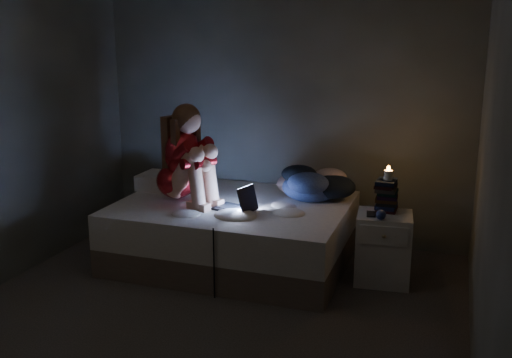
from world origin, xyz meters
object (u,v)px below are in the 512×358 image
at_px(nightstand, 383,248).
at_px(candle, 388,174).
at_px(woman, 176,152).
at_px(phone, 371,214).
at_px(bed, 234,232).
at_px(laptop, 234,197).

distance_m(nightstand, candle, 0.60).
height_order(woman, candle, woman).
height_order(candle, phone, candle).
height_order(bed, woman, woman).
height_order(nightstand, phone, phone).
bearing_deg(bed, woman, -168.39).
bearing_deg(phone, laptop, -175.60).
distance_m(nightstand, phone, 0.32).
bearing_deg(phone, woman, 178.62).
bearing_deg(bed, laptop, -67.44).
bearing_deg(candle, nightstand, -88.80).
xyz_separation_m(nightstand, phone, (-0.11, -0.04, 0.29)).
bearing_deg(phone, bed, 174.38).
height_order(bed, laptop, laptop).
xyz_separation_m(bed, laptop, (0.08, -0.20, 0.39)).
bearing_deg(laptop, candle, 27.78).
xyz_separation_m(woman, nightstand, (1.80, 0.08, -0.69)).
distance_m(candle, phone, 0.35).
relative_size(candle, phone, 0.57).
bearing_deg(candle, phone, -127.76).
xyz_separation_m(candle, phone, (-0.11, -0.14, -0.30)).
relative_size(nightstand, phone, 4.12).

